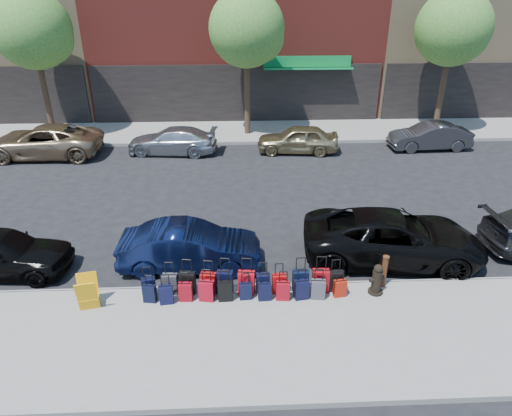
{
  "coord_description": "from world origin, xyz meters",
  "views": [
    {
      "loc": [
        -0.14,
        -14.81,
        7.71
      ],
      "look_at": [
        0.47,
        -1.5,
        1.03
      ],
      "focal_mm": 32.0,
      "sensor_mm": 36.0,
      "label": 1
    }
  ],
  "objects_px": {
    "tree_right": "(455,30)",
    "car_far_0": "(43,141)",
    "suitcase_front_5": "(246,283)",
    "fire_hydrant": "(377,280)",
    "car_far_3": "(430,136)",
    "car_far_2": "(298,139)",
    "display_rack": "(88,293)",
    "car_near_2": "(393,237)",
    "car_near_1": "(190,247)",
    "car_far_1": "(172,141)",
    "tree_left": "(36,32)",
    "bollard": "(384,271)",
    "tree_center": "(250,31)"
  },
  "relations": [
    {
      "from": "car_far_0",
      "to": "car_far_3",
      "type": "height_order",
      "value": "car_far_0"
    },
    {
      "from": "car_near_2",
      "to": "car_far_3",
      "type": "distance_m",
      "value": 11.18
    },
    {
      "from": "fire_hydrant",
      "to": "car_far_1",
      "type": "height_order",
      "value": "car_far_1"
    },
    {
      "from": "bollard",
      "to": "car_far_0",
      "type": "bearing_deg",
      "value": 139.36
    },
    {
      "from": "tree_right",
      "to": "car_far_0",
      "type": "xyz_separation_m",
      "value": [
        -20.55,
        -2.85,
        -4.65
      ]
    },
    {
      "from": "tree_center",
      "to": "car_far_0",
      "type": "distance_m",
      "value": 11.43
    },
    {
      "from": "car_far_2",
      "to": "car_far_3",
      "type": "distance_m",
      "value": 6.7
    },
    {
      "from": "car_far_3",
      "to": "car_near_2",
      "type": "bearing_deg",
      "value": -29.19
    },
    {
      "from": "car_near_2",
      "to": "car_far_2",
      "type": "bearing_deg",
      "value": 16.82
    },
    {
      "from": "tree_right",
      "to": "car_far_1",
      "type": "bearing_deg",
      "value": -169.62
    },
    {
      "from": "car_far_0",
      "to": "car_far_1",
      "type": "distance_m",
      "value": 6.13
    },
    {
      "from": "tree_right",
      "to": "suitcase_front_5",
      "type": "xyz_separation_m",
      "value": [
        -11.08,
        -14.34,
        -4.93
      ]
    },
    {
      "from": "car_near_1",
      "to": "car_near_2",
      "type": "relative_size",
      "value": 0.77
    },
    {
      "from": "fire_hydrant",
      "to": "car_far_2",
      "type": "xyz_separation_m",
      "value": [
        -0.63,
        11.68,
        0.12
      ]
    },
    {
      "from": "suitcase_front_5",
      "to": "car_far_0",
      "type": "height_order",
      "value": "car_far_0"
    },
    {
      "from": "suitcase_front_5",
      "to": "display_rack",
      "type": "height_order",
      "value": "suitcase_front_5"
    },
    {
      "from": "suitcase_front_5",
      "to": "car_far_0",
      "type": "bearing_deg",
      "value": 136.6
    },
    {
      "from": "suitcase_front_5",
      "to": "car_near_1",
      "type": "bearing_deg",
      "value": 143.16
    },
    {
      "from": "fire_hydrant",
      "to": "car_near_1",
      "type": "distance_m",
      "value": 5.36
    },
    {
      "from": "fire_hydrant",
      "to": "car_near_2",
      "type": "relative_size",
      "value": 0.16
    },
    {
      "from": "suitcase_front_5",
      "to": "display_rack",
      "type": "relative_size",
      "value": 1.18
    },
    {
      "from": "tree_left",
      "to": "car_far_1",
      "type": "height_order",
      "value": "tree_left"
    },
    {
      "from": "car_far_3",
      "to": "tree_center",
      "type": "bearing_deg",
      "value": -108.7
    },
    {
      "from": "car_far_1",
      "to": "tree_center",
      "type": "bearing_deg",
      "value": 130.68
    },
    {
      "from": "bollard",
      "to": "car_near_2",
      "type": "xyz_separation_m",
      "value": [
        0.73,
        1.58,
        0.11
      ]
    },
    {
      "from": "car_near_1",
      "to": "car_far_3",
      "type": "xyz_separation_m",
      "value": [
        11.15,
        10.15,
        -0.02
      ]
    },
    {
      "from": "tree_center",
      "to": "display_rack",
      "type": "height_order",
      "value": "tree_center"
    },
    {
      "from": "bollard",
      "to": "car_far_0",
      "type": "relative_size",
      "value": 0.17
    },
    {
      "from": "suitcase_front_5",
      "to": "car_far_3",
      "type": "bearing_deg",
      "value": 57.94
    },
    {
      "from": "suitcase_front_5",
      "to": "car_near_2",
      "type": "distance_m",
      "value": 4.81
    },
    {
      "from": "suitcase_front_5",
      "to": "car_far_3",
      "type": "distance_m",
      "value": 15.1
    },
    {
      "from": "bollard",
      "to": "car_far_3",
      "type": "relative_size",
      "value": 0.24
    },
    {
      "from": "bollard",
      "to": "display_rack",
      "type": "bearing_deg",
      "value": -175.84
    },
    {
      "from": "tree_left",
      "to": "car_near_2",
      "type": "height_order",
      "value": "tree_left"
    },
    {
      "from": "car_near_2",
      "to": "bollard",
      "type": "bearing_deg",
      "value": 162.61
    },
    {
      "from": "tree_center",
      "to": "bollard",
      "type": "xyz_separation_m",
      "value": [
        3.17,
        -14.19,
        -4.77
      ]
    },
    {
      "from": "tree_center",
      "to": "tree_right",
      "type": "height_order",
      "value": "same"
    },
    {
      "from": "car_far_2",
      "to": "display_rack",
      "type": "bearing_deg",
      "value": -24.61
    },
    {
      "from": "tree_center",
      "to": "car_far_1",
      "type": "relative_size",
      "value": 1.66
    },
    {
      "from": "tree_left",
      "to": "suitcase_front_5",
      "type": "height_order",
      "value": "tree_left"
    },
    {
      "from": "suitcase_front_5",
      "to": "fire_hydrant",
      "type": "distance_m",
      "value": 3.48
    },
    {
      "from": "car_near_2",
      "to": "car_far_1",
      "type": "distance_m",
      "value": 12.67
    },
    {
      "from": "tree_left",
      "to": "tree_right",
      "type": "distance_m",
      "value": 21.0
    },
    {
      "from": "car_far_2",
      "to": "tree_center",
      "type": "bearing_deg",
      "value": -135.85
    },
    {
      "from": "tree_center",
      "to": "car_far_3",
      "type": "distance_m",
      "value": 10.48
    },
    {
      "from": "fire_hydrant",
      "to": "car_near_1",
      "type": "relative_size",
      "value": 0.21
    },
    {
      "from": "tree_center",
      "to": "car_far_1",
      "type": "bearing_deg",
      "value": -146.04
    },
    {
      "from": "car_near_1",
      "to": "car_far_2",
      "type": "distance_m",
      "value": 10.93
    },
    {
      "from": "bollard",
      "to": "car_near_2",
      "type": "distance_m",
      "value": 1.75
    },
    {
      "from": "car_far_1",
      "to": "car_far_3",
      "type": "xyz_separation_m",
      "value": [
        12.88,
        0.0,
        0.03
      ]
    }
  ]
}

